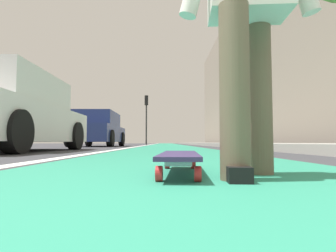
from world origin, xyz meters
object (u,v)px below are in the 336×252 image
(skateboard, at_px, (179,157))
(pedestrian_distant, at_px, (232,127))
(traffic_light, at_px, (146,110))
(parked_car_near, at_px, (10,114))
(parked_car_mid, at_px, (98,130))

(skateboard, distance_m, pedestrian_distant, 11.27)
(skateboard, distance_m, traffic_light, 21.50)
(traffic_light, distance_m, pedestrian_distant, 11.55)
(parked_car_near, bearing_deg, skateboard, -141.11)
(traffic_light, relative_size, pedestrian_distant, 2.67)
(skateboard, xyz_separation_m, traffic_light, (21.27, 1.63, 2.73))
(parked_car_near, relative_size, parked_car_mid, 0.93)
(traffic_light, height_order, pedestrian_distant, traffic_light)
(parked_car_near, distance_m, pedestrian_distant, 9.26)
(parked_car_near, xyz_separation_m, parked_car_mid, (6.92, -0.04, 0.01))
(skateboard, xyz_separation_m, parked_car_near, (3.82, 3.08, 0.62))
(traffic_light, bearing_deg, parked_car_near, 175.26)
(skateboard, xyz_separation_m, parked_car_mid, (10.73, 3.04, 0.63))
(parked_car_near, bearing_deg, parked_car_mid, -0.33)
(parked_car_near, height_order, traffic_light, traffic_light)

